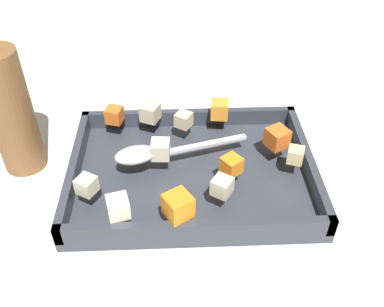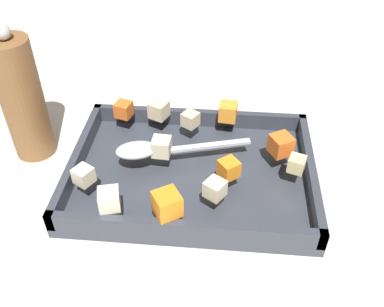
% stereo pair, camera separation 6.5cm
% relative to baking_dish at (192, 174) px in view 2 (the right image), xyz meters
% --- Properties ---
extents(ground_plane, '(4.00, 4.00, 0.00)m').
position_rel_baking_dish_xyz_m(ground_plane, '(0.01, 0.01, -0.01)').
color(ground_plane, beige).
extents(baking_dish, '(0.38, 0.27, 0.04)m').
position_rel_baking_dish_xyz_m(baking_dish, '(0.00, 0.00, 0.00)').
color(baking_dish, '#333842').
rests_on(baking_dish, ground_plane).
extents(carrot_chunk_corner_sw, '(0.04, 0.04, 0.03)m').
position_rel_baking_dish_xyz_m(carrot_chunk_corner_sw, '(-0.13, -0.03, 0.05)').
color(carrot_chunk_corner_sw, orange).
rests_on(carrot_chunk_corner_sw, baking_dish).
extents(carrot_chunk_far_left, '(0.05, 0.05, 0.03)m').
position_rel_baking_dish_xyz_m(carrot_chunk_far_left, '(0.02, 0.11, 0.05)').
color(carrot_chunk_far_left, orange).
rests_on(carrot_chunk_far_left, baking_dish).
extents(carrot_chunk_front_center, '(0.04, 0.04, 0.03)m').
position_rel_baking_dish_xyz_m(carrot_chunk_front_center, '(-0.06, 0.03, 0.04)').
color(carrot_chunk_front_center, orange).
rests_on(carrot_chunk_front_center, baking_dish).
extents(carrot_chunk_rim_edge, '(0.03, 0.03, 0.03)m').
position_rel_baking_dish_xyz_m(carrot_chunk_rim_edge, '(0.13, -0.10, 0.04)').
color(carrot_chunk_rim_edge, orange).
rests_on(carrot_chunk_rim_edge, baking_dish).
extents(carrot_chunk_corner_nw, '(0.03, 0.03, 0.03)m').
position_rel_baking_dish_xyz_m(carrot_chunk_corner_nw, '(-0.05, -0.11, 0.05)').
color(carrot_chunk_corner_nw, orange).
rests_on(carrot_chunk_corner_nw, baking_dish).
extents(potato_chunk_center, '(0.03, 0.03, 0.02)m').
position_rel_baking_dish_xyz_m(potato_chunk_center, '(0.15, 0.06, 0.04)').
color(potato_chunk_center, beige).
rests_on(potato_chunk_center, baking_dish).
extents(potato_chunk_corner_ne, '(0.03, 0.03, 0.03)m').
position_rel_baking_dish_xyz_m(potato_chunk_corner_ne, '(0.10, 0.11, 0.05)').
color(potato_chunk_corner_ne, beige).
rests_on(potato_chunk_corner_ne, baking_dish).
extents(potato_chunk_heap_side, '(0.04, 0.04, 0.03)m').
position_rel_baking_dish_xyz_m(potato_chunk_heap_side, '(0.07, -0.11, 0.05)').
color(potato_chunk_heap_side, beige).
rests_on(potato_chunk_heap_side, baking_dish).
extents(potato_chunk_corner_se, '(0.03, 0.03, 0.02)m').
position_rel_baking_dish_xyz_m(potato_chunk_corner_se, '(0.01, -0.09, 0.04)').
color(potato_chunk_corner_se, beige).
rests_on(potato_chunk_corner_se, baking_dish).
extents(potato_chunk_near_right, '(0.03, 0.03, 0.02)m').
position_rel_baking_dish_xyz_m(potato_chunk_near_right, '(-0.16, 0.01, 0.04)').
color(potato_chunk_near_right, '#E0CC89').
rests_on(potato_chunk_near_right, baking_dish).
extents(potato_chunk_near_left, '(0.04, 0.04, 0.03)m').
position_rel_baking_dish_xyz_m(potato_chunk_near_left, '(-0.04, 0.08, 0.04)').
color(potato_chunk_near_left, beige).
rests_on(potato_chunk_near_left, baking_dish).
extents(potato_chunk_back_center, '(0.03, 0.03, 0.03)m').
position_rel_baking_dish_xyz_m(potato_chunk_back_center, '(0.05, -0.01, 0.05)').
color(potato_chunk_back_center, beige).
rests_on(potato_chunk_back_center, baking_dish).
extents(serving_spoon, '(0.21, 0.08, 0.02)m').
position_rel_baking_dish_xyz_m(serving_spoon, '(0.07, -0.00, 0.04)').
color(serving_spoon, silver).
rests_on(serving_spoon, baking_dish).
extents(pepper_mill, '(0.07, 0.07, 0.23)m').
position_rel_baking_dish_xyz_m(pepper_mill, '(0.27, -0.05, 0.09)').
color(pepper_mill, brown).
rests_on(pepper_mill, ground_plane).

